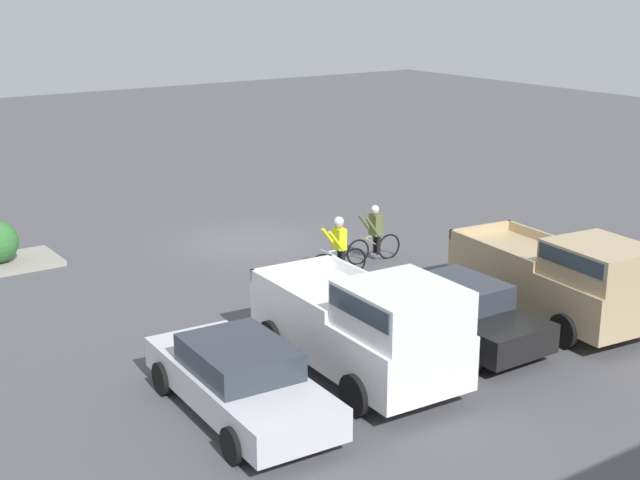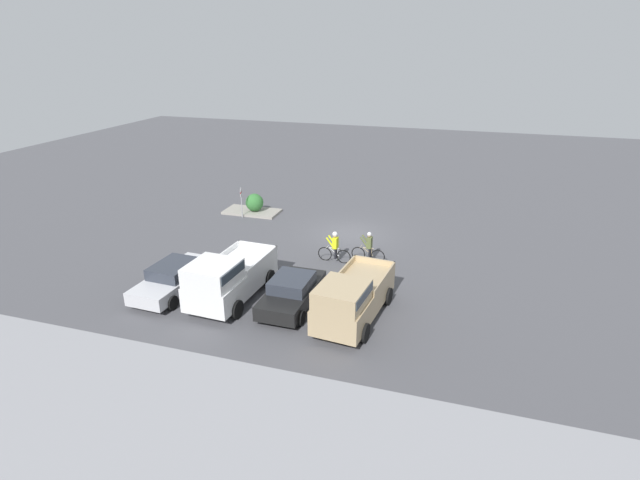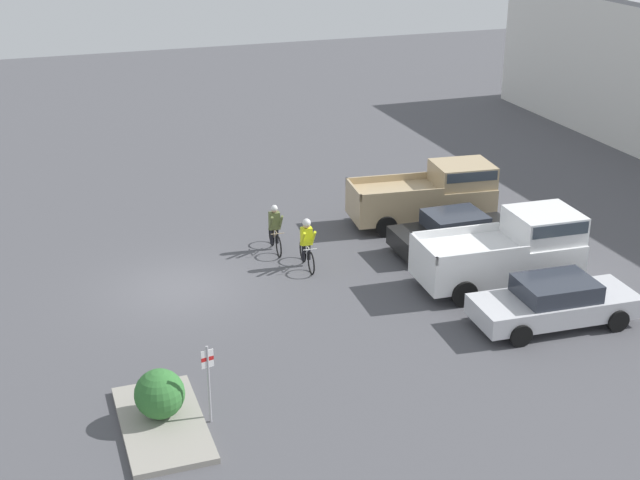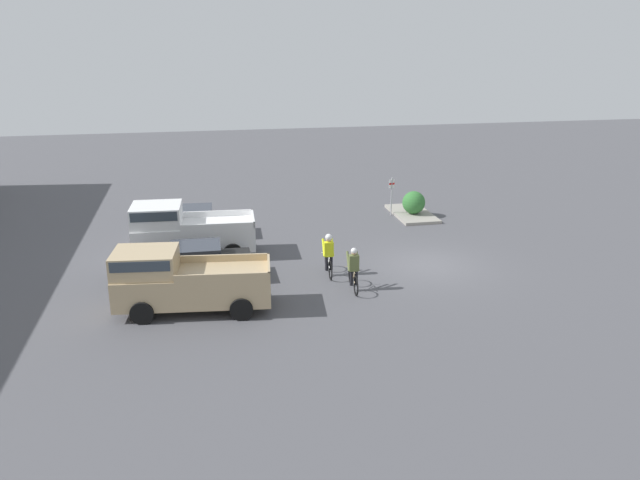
# 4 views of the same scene
# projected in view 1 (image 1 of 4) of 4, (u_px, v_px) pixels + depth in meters

# --- Properties ---
(ground_plane) EXTENTS (80.00, 80.00, 0.00)m
(ground_plane) POSITION_uv_depth(u_px,v_px,m) (251.00, 242.00, 27.02)
(ground_plane) COLOR #4C4C51
(pickup_truck_0) EXTENTS (2.56, 5.33, 2.17)m
(pickup_truck_0) POSITION_uv_depth(u_px,v_px,m) (561.00, 276.00, 20.39)
(pickup_truck_0) COLOR tan
(pickup_truck_0) RESTS_ON ground_plane
(sedan_0) EXTENTS (1.98, 4.21, 1.39)m
(sedan_0) POSITION_uv_depth(u_px,v_px,m) (457.00, 311.00, 19.38)
(sedan_0) COLOR black
(sedan_0) RESTS_ON ground_plane
(pickup_truck_1) EXTENTS (2.47, 5.12, 2.28)m
(pickup_truck_1) POSITION_uv_depth(u_px,v_px,m) (367.00, 324.00, 17.36)
(pickup_truck_1) COLOR white
(pickup_truck_1) RESTS_ON ground_plane
(sedan_1) EXTENTS (2.15, 4.79, 1.38)m
(sedan_1) POSITION_uv_depth(u_px,v_px,m) (239.00, 379.00, 16.10)
(sedan_1) COLOR silver
(sedan_1) RESTS_ON ground_plane
(cyclist_0) EXTENTS (1.80, 0.47, 1.70)m
(cyclist_0) POSITION_uv_depth(u_px,v_px,m) (338.00, 246.00, 23.59)
(cyclist_0) COLOR black
(cyclist_0) RESTS_ON ground_plane
(cyclist_1) EXTENTS (1.80, 0.48, 1.65)m
(cyclist_1) POSITION_uv_depth(u_px,v_px,m) (374.00, 234.00, 24.98)
(cyclist_1) COLOR black
(cyclist_1) RESTS_ON ground_plane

